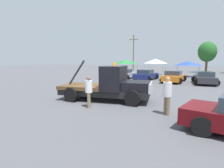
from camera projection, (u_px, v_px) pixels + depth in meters
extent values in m
plane|color=#545459|center=(105.00, 100.00, 11.09)|extent=(160.00, 160.00, 0.00)
cube|color=black|center=(105.00, 92.00, 11.02)|extent=(5.80, 2.85, 0.35)
cube|color=black|center=(137.00, 86.00, 10.40)|extent=(1.83, 2.10, 0.55)
cube|color=silver|center=(151.00, 87.00, 10.18)|extent=(0.44, 1.98, 0.50)
cube|color=black|center=(114.00, 78.00, 10.73)|extent=(1.56, 2.37, 1.46)
cube|color=brown|center=(85.00, 86.00, 11.36)|extent=(3.09, 2.62, 0.22)
cylinder|color=black|center=(77.00, 73.00, 11.39)|extent=(1.19, 0.31, 1.63)
cylinder|color=orange|center=(114.00, 64.00, 10.62)|extent=(0.18, 0.18, 0.20)
cylinder|color=black|center=(138.00, 92.00, 11.50)|extent=(0.88, 0.26, 0.88)
cylinder|color=black|center=(132.00, 98.00, 9.50)|extent=(0.88, 0.26, 0.88)
cylinder|color=black|center=(86.00, 89.00, 12.52)|extent=(0.88, 0.26, 0.88)
cylinder|color=black|center=(71.00, 95.00, 10.53)|extent=(0.88, 0.26, 0.88)
cylinder|color=black|center=(212.00, 114.00, 7.08)|extent=(0.68, 0.22, 0.68)
cylinder|color=black|center=(202.00, 126.00, 5.72)|extent=(0.68, 0.22, 0.68)
cylinder|color=#847051|center=(165.00, 105.00, 8.12)|extent=(0.16, 0.16, 0.85)
cylinder|color=#847051|center=(168.00, 106.00, 7.91)|extent=(0.16, 0.16, 0.85)
cylinder|color=white|center=(167.00, 89.00, 7.91)|extent=(0.39, 0.39, 0.67)
sphere|color=#A87A56|center=(168.00, 79.00, 7.85)|extent=(0.23, 0.23, 0.23)
cylinder|color=#847051|center=(89.00, 101.00, 9.14)|extent=(0.15, 0.15, 0.81)
cylinder|color=#847051|center=(89.00, 100.00, 9.34)|extent=(0.15, 0.15, 0.81)
cylinder|color=white|center=(89.00, 87.00, 9.15)|extent=(0.37, 0.37, 0.64)
sphere|color=brown|center=(89.00, 78.00, 9.09)|extent=(0.22, 0.22, 0.22)
cube|color=#B7B7BC|center=(125.00, 75.00, 23.83)|extent=(1.78, 4.51, 0.60)
cube|color=#333D47|center=(125.00, 71.00, 23.56)|extent=(1.56, 1.90, 0.50)
cylinder|color=black|center=(123.00, 75.00, 25.59)|extent=(0.68, 0.22, 0.68)
cylinder|color=black|center=(134.00, 76.00, 24.88)|extent=(0.68, 0.22, 0.68)
cylinder|color=black|center=(115.00, 77.00, 22.84)|extent=(0.68, 0.22, 0.68)
cylinder|color=black|center=(127.00, 78.00, 22.13)|extent=(0.68, 0.22, 0.68)
cube|color=navy|center=(146.00, 76.00, 22.60)|extent=(2.40, 4.42, 0.60)
cube|color=#333D47|center=(145.00, 71.00, 22.35)|extent=(1.84, 1.97, 0.50)
cylinder|color=black|center=(144.00, 76.00, 24.29)|extent=(0.68, 0.22, 0.68)
cylinder|color=black|center=(156.00, 77.00, 23.34)|extent=(0.68, 0.22, 0.68)
cylinder|color=black|center=(135.00, 78.00, 21.92)|extent=(0.68, 0.22, 0.68)
cylinder|color=black|center=(148.00, 78.00, 20.97)|extent=(0.68, 0.22, 0.68)
cube|color=orange|center=(174.00, 78.00, 20.06)|extent=(2.19, 4.63, 0.60)
cube|color=#333D47|center=(174.00, 73.00, 19.79)|extent=(1.75, 2.02, 0.50)
cylinder|color=black|center=(169.00, 78.00, 21.83)|extent=(0.68, 0.22, 0.68)
cylinder|color=black|center=(184.00, 78.00, 20.97)|extent=(0.68, 0.22, 0.68)
cylinder|color=black|center=(163.00, 80.00, 19.21)|extent=(0.68, 0.22, 0.68)
cylinder|color=black|center=(179.00, 81.00, 18.35)|extent=(0.68, 0.22, 0.68)
cube|color=#2D2D33|center=(204.00, 79.00, 18.61)|extent=(2.16, 4.62, 0.60)
cube|color=#333D47|center=(205.00, 74.00, 18.33)|extent=(1.72, 2.01, 0.50)
cylinder|color=black|center=(194.00, 79.00, 20.34)|extent=(0.68, 0.22, 0.68)
cylinder|color=black|center=(211.00, 80.00, 19.77)|extent=(0.68, 0.22, 0.68)
cylinder|color=black|center=(197.00, 82.00, 17.51)|extent=(0.68, 0.22, 0.68)
cylinder|color=black|center=(216.00, 83.00, 16.93)|extent=(0.68, 0.22, 0.68)
cylinder|color=#9E9EA3|center=(113.00, 69.00, 31.06)|extent=(0.07, 0.07, 1.90)
cylinder|color=#9E9EA3|center=(131.00, 70.00, 29.58)|extent=(0.07, 0.07, 1.90)
cylinder|color=#9E9EA3|center=(120.00, 68.00, 34.18)|extent=(0.07, 0.07, 1.90)
cylinder|color=#9E9EA3|center=(137.00, 69.00, 32.70)|extent=(0.07, 0.07, 1.90)
pyramid|color=#287F38|center=(125.00, 62.00, 31.70)|extent=(3.49, 3.49, 0.74)
cylinder|color=#9E9EA3|center=(144.00, 69.00, 29.51)|extent=(0.07, 0.07, 1.99)
cylinder|color=#9E9EA3|center=(163.00, 70.00, 28.23)|extent=(0.07, 0.07, 1.99)
cylinder|color=#9E9EA3|center=(149.00, 69.00, 32.20)|extent=(0.07, 0.07, 1.99)
cylinder|color=#9E9EA3|center=(165.00, 69.00, 30.93)|extent=(0.07, 0.07, 1.99)
pyramid|color=white|center=(155.00, 61.00, 30.03)|extent=(3.01, 3.01, 0.77)
cylinder|color=#9E9EA3|center=(176.00, 71.00, 26.14)|extent=(0.07, 0.07, 1.73)
cylinder|color=#9E9EA3|center=(199.00, 72.00, 24.83)|extent=(0.07, 0.07, 1.73)
cylinder|color=#9E9EA3|center=(178.00, 70.00, 28.90)|extent=(0.07, 0.07, 1.73)
cylinder|color=#9E9EA3|center=(199.00, 71.00, 27.59)|extent=(0.07, 0.07, 1.73)
pyramid|color=#2D4CB7|center=(188.00, 63.00, 26.70)|extent=(3.08, 3.08, 0.67)
cylinder|color=brown|center=(206.00, 67.00, 35.87)|extent=(0.44, 0.44, 2.21)
ellipsoid|color=#235B23|center=(207.00, 52.00, 35.45)|extent=(3.53, 3.53, 4.10)
cube|color=black|center=(126.00, 90.00, 14.84)|extent=(0.40, 0.40, 0.04)
cone|color=orange|center=(126.00, 87.00, 14.80)|extent=(0.36, 0.36, 0.55)
cylinder|color=brown|center=(133.00, 53.00, 41.41)|extent=(0.24, 0.24, 8.40)
cube|color=brown|center=(134.00, 39.00, 40.98)|extent=(2.20, 0.14, 0.14)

